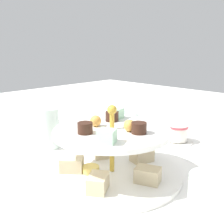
{
  "coord_description": "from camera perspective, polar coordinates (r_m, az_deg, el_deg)",
  "views": [
    {
      "loc": [
        0.39,
        0.38,
        0.27
      ],
      "look_at": [
        0.0,
        0.0,
        0.14
      ],
      "focal_mm": 44.42,
      "sensor_mm": 36.0,
      "label": 1
    }
  ],
  "objects": [
    {
      "name": "water_glass_tall_right",
      "position": [
        0.4,
        20.1,
        -19.77
      ],
      "size": [
        0.07,
        0.07,
        0.11
      ],
      "primitive_type": "cylinder",
      "color": "silver",
      "rests_on": "ground_plane"
    },
    {
      "name": "ground_plane",
      "position": [
        0.61,
        0.0,
        -12.85
      ],
      "size": [
        2.4,
        2.4,
        0.0
      ],
      "primitive_type": "plane",
      "color": "white"
    },
    {
      "name": "tiered_serving_stand",
      "position": [
        0.59,
        -0.04,
        -8.86
      ],
      "size": [
        0.3,
        0.3,
        0.15
      ],
      "color": "white",
      "rests_on": "ground_plane"
    },
    {
      "name": "teacup_with_saucer",
      "position": [
        0.82,
        13.33,
        -4.43
      ],
      "size": [
        0.09,
        0.09,
        0.05
      ],
      "color": "white",
      "rests_on": "ground_plane"
    },
    {
      "name": "water_glass_short_left",
      "position": [
        0.85,
        3.46,
        -2.54
      ],
      "size": [
        0.06,
        0.06,
        0.08
      ],
      "primitive_type": "cylinder",
      "color": "silver",
      "rests_on": "ground_plane"
    },
    {
      "name": "water_glass_mid_back",
      "position": [
        0.77,
        -13.15,
        -3.29
      ],
      "size": [
        0.06,
        0.06,
        0.11
      ],
      "primitive_type": "cylinder",
      "color": "silver",
      "rests_on": "ground_plane"
    }
  ]
}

